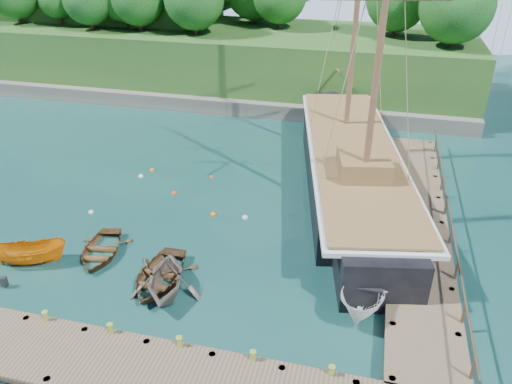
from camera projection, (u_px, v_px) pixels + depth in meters
The scene contains 21 objects.
ground at pixel (181, 272), 24.82m from camera, with size 160.00×160.00×0.00m, color #113A35.
dock_near at pixel (166, 376), 18.66m from camera, with size 20.00×3.20×1.10m.
dock_east at pixel (417, 222), 28.12m from camera, with size 3.20×24.00×1.10m.
bollard_0 at pixel (49, 330), 21.33m from camera, with size 0.26×0.26×0.45m, color olive.
bollard_1 at pixel (113, 343), 20.69m from camera, with size 0.26×0.26×0.45m, color olive.
bollard_2 at pixel (181, 356), 20.06m from camera, with size 0.26×0.26×0.45m, color olive.
bollard_3 at pixel (253, 371), 19.42m from camera, with size 0.26×0.26×0.45m, color olive.
rowboat_0 at pixel (101, 255), 26.13m from camera, with size 2.80×3.92×0.81m, color brown.
rowboat_1 at pixel (167, 293), 23.47m from camera, with size 3.34×3.87×2.04m, color #635A50.
rowboat_2 at pixel (159, 281), 24.23m from camera, with size 3.09×4.33×0.90m, color #523920.
motorboat_orange at pixel (34, 263), 25.50m from camera, with size 1.36×3.62×1.40m, color #CD6E07.
cabin_boat_white at pixel (365, 304), 22.77m from camera, with size 1.88×5.00×1.93m, color white.
schooner at pixel (352, 172), 31.88m from camera, with size 9.78×29.54×22.22m.
mooring_buoy_0 at pixel (91, 213), 29.86m from camera, with size 0.29×0.29×0.29m, color white.
mooring_buoy_1 at pixel (174, 194), 31.90m from camera, with size 0.35×0.35×0.35m, color #F44217.
mooring_buoy_2 at pixel (213, 215), 29.61m from camera, with size 0.36×0.36×0.36m, color #F55F00.
mooring_buoy_3 at pixel (245, 218), 29.32m from camera, with size 0.35×0.35×0.35m, color silver.
mooring_buoy_4 at pixel (152, 171), 34.81m from camera, with size 0.35×0.35×0.35m, color orange.
mooring_buoy_5 at pixel (212, 178), 33.89m from camera, with size 0.27×0.27×0.27m, color #DE421F.
mooring_buoy_6 at pixel (141, 177), 34.00m from camera, with size 0.34×0.34×0.34m, color white.
headland at pixel (172, 28), 51.54m from camera, with size 51.00×19.31×12.90m.
Camera 1 is at (8.42, -18.32, 15.47)m, focal length 35.00 mm.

